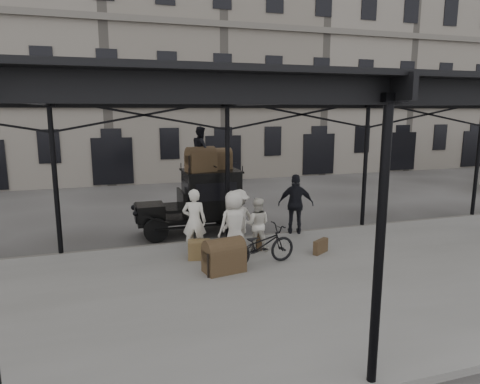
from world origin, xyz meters
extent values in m
plane|color=#383533|center=(0.00, 0.00, 0.00)|extent=(120.00, 120.00, 0.00)
cube|color=slate|center=(0.00, -2.00, 0.07)|extent=(28.00, 8.00, 0.15)
cylinder|color=black|center=(10.00, 2.00, 2.15)|extent=(0.14, 0.14, 4.30)
cylinder|color=black|center=(0.00, 2.00, 2.15)|extent=(0.14, 0.14, 4.30)
cylinder|color=black|center=(0.00, -5.80, 2.15)|extent=(0.14, 0.14, 4.30)
cube|color=black|center=(0.00, 2.00, 4.48)|extent=(22.00, 0.10, 0.45)
cube|color=black|center=(0.00, -5.80, 4.48)|extent=(22.00, 0.10, 0.45)
cube|color=black|center=(0.00, -1.70, 4.65)|extent=(22.50, 9.00, 0.08)
cube|color=silver|center=(0.00, -1.70, 4.72)|extent=(18.00, 7.00, 0.04)
cube|color=slate|center=(0.00, 18.00, 7.00)|extent=(64.00, 8.00, 14.00)
cylinder|color=black|center=(-2.21, 2.61, 0.40)|extent=(0.80, 0.10, 0.80)
cylinder|color=black|center=(-2.21, 4.05, 0.40)|extent=(0.80, 0.10, 0.80)
cylinder|color=black|center=(0.39, 2.61, 0.40)|extent=(0.80, 0.10, 0.80)
cylinder|color=black|center=(0.39, 4.05, 0.40)|extent=(0.80, 0.10, 0.80)
cube|color=black|center=(-0.96, 3.33, 0.55)|extent=(3.60, 1.25, 0.12)
cube|color=black|center=(-2.31, 3.33, 0.85)|extent=(0.90, 1.00, 0.55)
cube|color=black|center=(-2.78, 3.33, 0.85)|extent=(0.06, 0.70, 0.55)
cube|color=black|center=(-1.51, 3.33, 0.95)|extent=(0.70, 1.30, 0.10)
cube|color=black|center=(-0.21, 3.33, 1.35)|extent=(1.80, 1.45, 1.55)
cube|color=black|center=(-0.21, 2.60, 1.55)|extent=(1.40, 0.02, 0.60)
cube|color=black|center=(-0.21, 3.33, 2.15)|extent=(1.90, 1.55, 0.06)
imported|color=silver|center=(-1.33, 0.83, 1.09)|extent=(0.80, 0.66, 1.87)
imported|color=silver|center=(0.47, 0.55, 0.93)|extent=(0.94, 0.86, 1.56)
imported|color=beige|center=(-0.34, 0.21, 1.08)|extent=(1.03, 0.80, 1.87)
imported|color=black|center=(2.28, 1.80, 1.14)|extent=(1.26, 0.90, 1.98)
imported|color=beige|center=(0.03, 0.95, 1.03)|extent=(1.30, 1.05, 1.75)
imported|color=black|center=(0.13, -0.63, 0.68)|extent=(2.10, 1.00, 1.06)
imported|color=black|center=(-0.56, 3.23, 2.92)|extent=(0.61, 0.76, 1.49)
cube|color=brown|center=(-1.31, 0.35, 0.40)|extent=(0.68, 0.57, 0.50)
cube|color=#4A3A22|center=(0.53, 0.71, 0.38)|extent=(0.24, 0.62, 0.45)
cube|color=#4A3A22|center=(2.10, -0.29, 0.35)|extent=(0.59, 0.44, 0.40)
camera|label=1|loc=(-3.69, -10.75, 4.19)|focal=32.00mm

